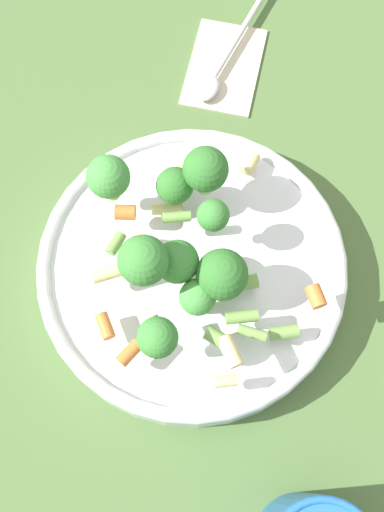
# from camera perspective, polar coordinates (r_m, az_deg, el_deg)

# --- Properties ---
(ground_plane) EXTENTS (3.00, 3.00, 0.00)m
(ground_plane) POSITION_cam_1_polar(r_m,az_deg,el_deg) (0.60, 0.00, -1.89)
(ground_plane) COLOR #4C6B38
(bowl) EXTENTS (0.30, 0.30, 0.04)m
(bowl) POSITION_cam_1_polar(r_m,az_deg,el_deg) (0.58, 0.00, -1.18)
(bowl) COLOR silver
(bowl) RESTS_ON ground_plane
(pasta_salad) EXTENTS (0.23, 0.21, 0.09)m
(pasta_salad) POSITION_cam_1_polar(r_m,az_deg,el_deg) (0.52, -1.21, 1.33)
(pasta_salad) COLOR #8CB766
(pasta_salad) RESTS_ON bowl
(napkin) EXTENTS (0.15, 0.14, 0.01)m
(napkin) POSITION_cam_1_polar(r_m,az_deg,el_deg) (0.72, 3.08, 17.63)
(napkin) COLOR beige
(napkin) RESTS_ON ground_plane
(spoon) EXTENTS (0.13, 0.16, 0.01)m
(spoon) POSITION_cam_1_polar(r_m,az_deg,el_deg) (0.72, 3.00, 18.05)
(spoon) COLOR silver
(spoon) RESTS_ON napkin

